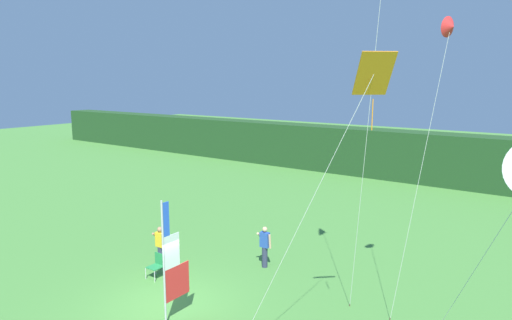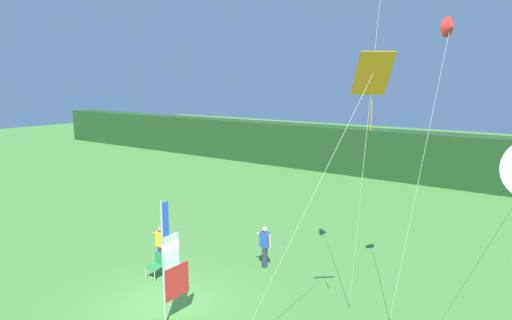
% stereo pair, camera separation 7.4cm
% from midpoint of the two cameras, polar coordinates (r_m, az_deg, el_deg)
% --- Properties ---
extents(ground_plane, '(120.00, 120.00, 0.00)m').
position_cam_midpoint_polar(ground_plane, '(15.57, -11.42, -17.51)').
color(ground_plane, '#478438').
extents(distant_treeline, '(80.00, 2.40, 3.54)m').
position_cam_midpoint_polar(distant_treeline, '(34.48, 18.00, 0.56)').
color(distant_treeline, '#1E421E').
rests_on(distant_treeline, ground).
extents(banner_flag, '(0.06, 1.03, 3.82)m').
position_cam_midpoint_polar(banner_flag, '(13.83, -10.79, -12.77)').
color(banner_flag, '#B7B7BC').
rests_on(banner_flag, ground).
extents(person_near_banner, '(0.55, 0.48, 1.64)m').
position_cam_midpoint_polar(person_near_banner, '(18.04, -12.09, -10.56)').
color(person_near_banner, '#2D334C').
rests_on(person_near_banner, ground).
extents(person_mid_field, '(0.55, 0.48, 1.63)m').
position_cam_midpoint_polar(person_mid_field, '(17.70, 1.00, -10.75)').
color(person_mid_field, '#2D334C').
rests_on(person_mid_field, ground).
extents(folding_chair, '(0.51, 0.51, 0.89)m').
position_cam_midpoint_polar(folding_chair, '(17.35, -12.50, -12.70)').
color(folding_chair, '#BCBCC1').
rests_on(folding_chair, ground).
extents(kite_orange_diamond_1, '(3.42, 1.95, 7.76)m').
position_cam_midpoint_polar(kite_orange_diamond_1, '(10.52, 13.84, 9.10)').
color(kite_orange_diamond_1, brown).
rests_on(kite_orange_diamond_1, ground).
extents(kite_red_delta_2, '(1.25, 0.78, 8.82)m').
position_cam_midpoint_polar(kite_red_delta_2, '(13.44, 23.11, 14.79)').
color(kite_red_delta_2, brown).
rests_on(kite_red_delta_2, ground).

